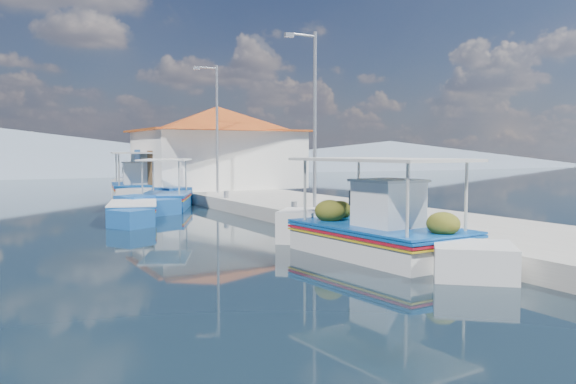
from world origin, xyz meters
name	(u,v)px	position (x,y,z in m)	size (l,w,h in m)	color
ground	(209,241)	(0.00, 0.00, 0.00)	(160.00, 160.00, 0.00)	black
quay	(292,205)	(5.90, 6.00, 0.25)	(5.00, 44.00, 0.50)	#AFADA4
bollards	(253,199)	(3.80, 5.25, 0.65)	(0.20, 17.20, 0.30)	#A5A8AD
main_caique	(377,235)	(2.68, -4.14, 0.50)	(2.68, 7.84, 2.59)	white
caique_green_canopy	(165,201)	(1.58, 9.53, 0.35)	(3.53, 5.80, 2.38)	#1A529C
caique_blue_hull	(132,213)	(-0.72, 5.86, 0.27)	(2.61, 5.33, 0.99)	#1A529C
caique_far	(135,189)	(1.82, 15.66, 0.50)	(3.12, 7.55, 2.68)	white
harbor_building	(217,146)	(6.20, 15.00, 2.78)	(10.49, 10.49, 4.40)	white
lamp_post_near	(313,111)	(4.51, 2.00, 3.85)	(1.21, 0.14, 6.00)	#A5A8AD
lamp_post_far	(215,122)	(4.51, 11.00, 3.85)	(1.21, 0.14, 6.00)	#A5A8AD
mountain_ridge	(88,154)	(6.54, 56.00, 2.04)	(171.40, 96.00, 5.50)	slate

